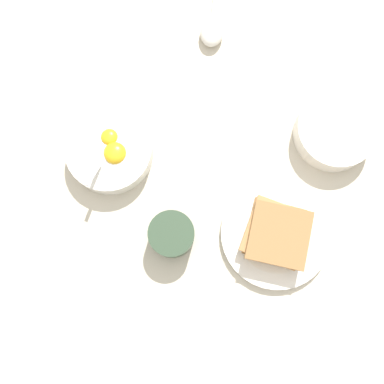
{
  "coord_description": "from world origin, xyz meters",
  "views": [
    {
      "loc": [
        0.27,
        -0.01,
        0.86
      ],
      "look_at": [
        0.12,
        -0.02,
        0.02
      ],
      "focal_mm": 42.0,
      "sensor_mm": 36.0,
      "label": 1
    }
  ],
  "objects": [
    {
      "name": "ground_plane",
      "position": [
        0.0,
        0.0,
        0.0
      ],
      "size": [
        3.0,
        3.0,
        0.0
      ],
      "primitive_type": "plane",
      "color": "beige"
    },
    {
      "name": "egg_bowl",
      "position": [
        0.06,
        -0.18,
        0.02
      ],
      "size": [
        0.16,
        0.16,
        0.07
      ],
      "color": "white",
      "rests_on": "ground_plane"
    },
    {
      "name": "congee_bowl",
      "position": [
        -0.01,
        0.25,
        0.02
      ],
      "size": [
        0.15,
        0.15,
        0.05
      ],
      "color": "white",
      "rests_on": "ground_plane"
    },
    {
      "name": "soup_spoon",
      "position": [
        -0.22,
        0.0,
        0.01
      ],
      "size": [
        0.16,
        0.05,
        0.03
      ],
      "color": "white",
      "rests_on": "ground_plane"
    },
    {
      "name": "drinking_cup",
      "position": [
        0.21,
        -0.05,
        0.03
      ],
      "size": [
        0.08,
        0.08,
        0.06
      ],
      "color": "#334733",
      "rests_on": "ground_plane"
    },
    {
      "name": "toast_sandwich",
      "position": [
        0.19,
        0.14,
        0.04
      ],
      "size": [
        0.13,
        0.13,
        0.04
      ],
      "color": "#9E7042",
      "rests_on": "toast_plate"
    },
    {
      "name": "toast_plate",
      "position": [
        0.19,
        0.15,
        0.01
      ],
      "size": [
        0.21,
        0.21,
        0.02
      ],
      "color": "white",
      "rests_on": "ground_plane"
    }
  ]
}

